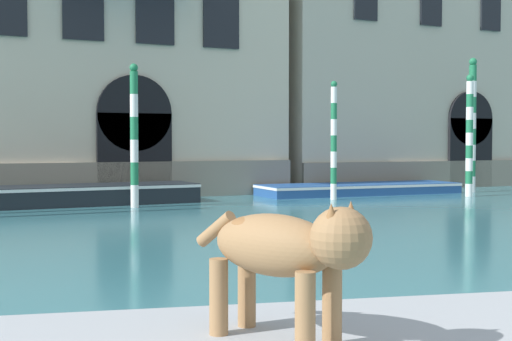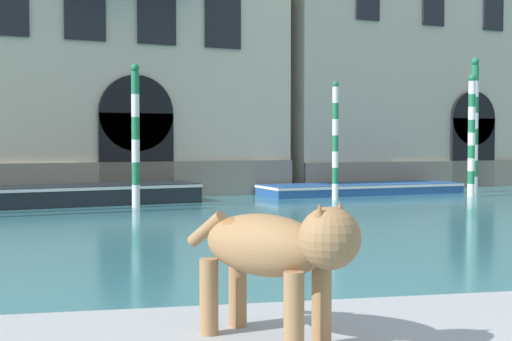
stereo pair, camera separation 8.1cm
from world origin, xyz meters
The scene contains 7 objects.
dog_on_deck centered at (-2.17, 4.18, 1.16)m, with size 0.68×1.13×0.81m.
boat_moored_near_palazzo centered at (-0.36, 20.63, 0.29)m, with size 7.03×1.98×0.54m.
boat_moored_far centered at (9.08, 20.71, 0.19)m, with size 6.96×2.20×0.36m.
mooring_pole_0 centered at (7.12, 19.13, 1.80)m, with size 0.19×0.19×3.57m.
mooring_pole_2 centered at (13.11, 19.87, 2.33)m, with size 0.27×0.27×4.62m.
mooring_pole_3 centered at (1.02, 19.16, 1.92)m, with size 0.22×0.22×3.81m.
mooring_pole_5 centered at (11.70, 18.41, 1.96)m, with size 0.24×0.24×3.88m.
Camera 1 is at (-3.96, 0.70, 1.76)m, focal length 50.00 mm.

